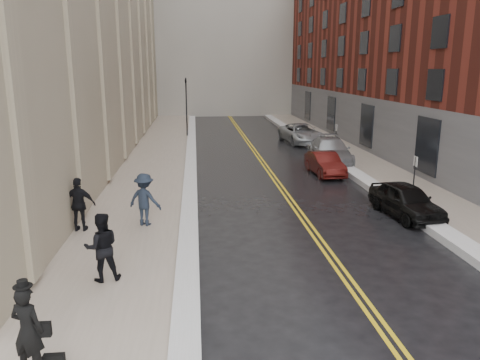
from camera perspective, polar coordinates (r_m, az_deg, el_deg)
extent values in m
plane|color=black|center=(13.27, 3.34, -13.76)|extent=(160.00, 160.00, 0.00)
cube|color=gray|center=(28.41, -10.67, 1.13)|extent=(4.00, 64.00, 0.15)
cube|color=gray|center=(30.30, 15.67, 1.63)|extent=(3.00, 64.00, 0.15)
cube|color=gold|center=(28.62, 3.19, 1.29)|extent=(0.12, 64.00, 0.01)
cube|color=gold|center=(28.66, 3.66, 1.30)|extent=(0.12, 64.00, 0.01)
cube|color=silver|center=(28.28, -6.03, 1.35)|extent=(0.70, 60.80, 0.26)
cube|color=silver|center=(29.68, 12.34, 1.73)|extent=(0.85, 60.80, 0.30)
cube|color=maroon|center=(39.79, 24.76, 16.60)|extent=(14.00, 50.00, 18.00)
cylinder|color=black|center=(41.79, -6.54, 8.72)|extent=(0.12, 0.12, 5.20)
imported|color=black|center=(41.67, -6.62, 11.46)|extent=(0.18, 0.15, 0.90)
cylinder|color=black|center=(22.50, 20.42, -0.10)|extent=(0.06, 0.06, 2.20)
cube|color=white|center=(22.32, 20.61, 2.15)|extent=(0.02, 0.35, 0.45)
cylinder|color=black|center=(33.49, 11.59, 4.75)|extent=(0.06, 0.06, 2.20)
cube|color=white|center=(33.37, 11.66, 6.27)|extent=(0.02, 0.35, 0.45)
imported|color=black|center=(20.66, 19.58, -2.34)|extent=(2.11, 4.27, 1.40)
imported|color=#3F0D0B|center=(27.51, 10.30, 1.98)|extent=(1.58, 4.05, 1.31)
imported|color=#96999D|center=(30.81, 10.97, 3.49)|extent=(2.87, 5.84, 1.63)
imported|color=#A2A6AA|center=(38.93, 7.47, 5.64)|extent=(3.22, 5.87, 1.56)
imported|color=black|center=(10.44, -24.44, -16.38)|extent=(0.79, 0.64, 1.88)
imported|color=black|center=(13.89, -16.50, -7.84)|extent=(1.12, 0.96, 2.00)
imported|color=#1A212E|center=(18.26, -11.55, -2.34)|extent=(1.51, 1.22, 2.03)
imported|color=black|center=(18.26, -19.00, -2.84)|extent=(1.22, 0.59, 2.02)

